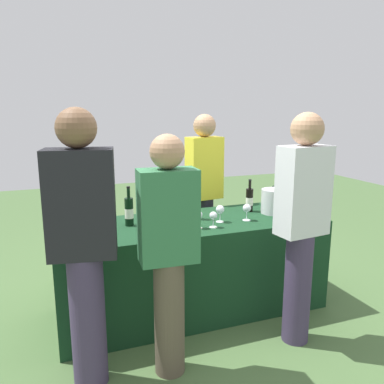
{
  "coord_description": "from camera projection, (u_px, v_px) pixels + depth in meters",
  "views": [
    {
      "loc": [
        -1.07,
        -2.89,
        1.69
      ],
      "look_at": [
        0.0,
        0.0,
        1.03
      ],
      "focal_mm": 36.23,
      "sensor_mm": 36.0,
      "label": 1
    }
  ],
  "objects": [
    {
      "name": "guest_0",
      "position": [
        83.0,
        241.0,
        2.27
      ],
      "size": [
        0.42,
        0.28,
        1.71
      ],
      "rotation": [
        0.0,
        0.0,
        -0.18
      ],
      "color": "#3F3351",
      "rests_on": "ground_plane"
    },
    {
      "name": "ice_bucket",
      "position": [
        274.0,
        201.0,
        3.45
      ],
      "size": [
        0.23,
        0.23,
        0.22
      ],
      "primitive_type": "cylinder",
      "color": "silver",
      "rests_on": "tasting_table"
    },
    {
      "name": "wine_bottle_3",
      "position": [
        194.0,
        206.0,
        3.26
      ],
      "size": [
        0.06,
        0.06,
        0.31
      ],
      "color": "black",
      "rests_on": "tasting_table"
    },
    {
      "name": "wine_bottle_5",
      "position": [
        276.0,
        197.0,
        3.62
      ],
      "size": [
        0.08,
        0.08,
        0.31
      ],
      "color": "black",
      "rests_on": "tasting_table"
    },
    {
      "name": "wine_bottle_2",
      "position": [
        165.0,
        206.0,
        3.27
      ],
      "size": [
        0.07,
        0.07,
        0.31
      ],
      "color": "black",
      "rests_on": "tasting_table"
    },
    {
      "name": "server_pouring",
      "position": [
        204.0,
        188.0,
        3.88
      ],
      "size": [
        0.37,
        0.23,
        1.65
      ],
      "rotation": [
        0.0,
        0.0,
        3.28
      ],
      "color": "black",
      "rests_on": "ground_plane"
    },
    {
      "name": "tasting_table",
      "position": [
        192.0,
        266.0,
        3.29
      ],
      "size": [
        2.21,
        0.78,
        0.78
      ],
      "primitive_type": "cube",
      "color": "#14381E",
      "rests_on": "ground_plane"
    },
    {
      "name": "wine_glass_3",
      "position": [
        247.0,
        209.0,
        3.22
      ],
      "size": [
        0.07,
        0.07,
        0.14
      ],
      "color": "silver",
      "rests_on": "tasting_table"
    },
    {
      "name": "guest_1",
      "position": [
        168.0,
        249.0,
        2.39
      ],
      "size": [
        0.37,
        0.22,
        1.56
      ],
      "rotation": [
        0.0,
        0.0,
        -0.06
      ],
      "color": "brown",
      "rests_on": "ground_plane"
    },
    {
      "name": "wine_glass_2",
      "position": [
        220.0,
        210.0,
        3.17
      ],
      "size": [
        0.07,
        0.07,
        0.14
      ],
      "color": "silver",
      "rests_on": "tasting_table"
    },
    {
      "name": "wine_bottle_0",
      "position": [
        129.0,
        211.0,
        3.07
      ],
      "size": [
        0.07,
        0.07,
        0.32
      ],
      "color": "black",
      "rests_on": "tasting_table"
    },
    {
      "name": "guest_2",
      "position": [
        302.0,
        220.0,
        2.72
      ],
      "size": [
        0.38,
        0.24,
        1.68
      ],
      "rotation": [
        0.0,
        0.0,
        0.12
      ],
      "color": "#3F3351",
      "rests_on": "ground_plane"
    },
    {
      "name": "wine_bottle_1",
      "position": [
        151.0,
        210.0,
        3.17
      ],
      "size": [
        0.08,
        0.08,
        0.31
      ],
      "color": "black",
      "rests_on": "tasting_table"
    },
    {
      "name": "wine_glass_1",
      "position": [
        213.0,
        216.0,
        3.03
      ],
      "size": [
        0.06,
        0.06,
        0.13
      ],
      "color": "silver",
      "rests_on": "tasting_table"
    },
    {
      "name": "ground_plane",
      "position": [
        192.0,
        308.0,
        3.37
      ],
      "size": [
        12.0,
        12.0,
        0.0
      ],
      "primitive_type": "plane",
      "color": "#476638"
    },
    {
      "name": "wine_glass_0",
      "position": [
        198.0,
        216.0,
        3.0
      ],
      "size": [
        0.07,
        0.07,
        0.14
      ],
      "color": "silver",
      "rests_on": "tasting_table"
    },
    {
      "name": "menu_board",
      "position": [
        81.0,
        235.0,
        3.96
      ],
      "size": [
        0.58,
        0.07,
        0.86
      ],
      "primitive_type": "cube",
      "rotation": [
        0.0,
        0.0,
        -0.06
      ],
      "color": "white",
      "rests_on": "ground_plane"
    },
    {
      "name": "wine_bottle_4",
      "position": [
        249.0,
        200.0,
        3.5
      ],
      "size": [
        0.07,
        0.07,
        0.3
      ],
      "color": "black",
      "rests_on": "tasting_table"
    }
  ]
}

